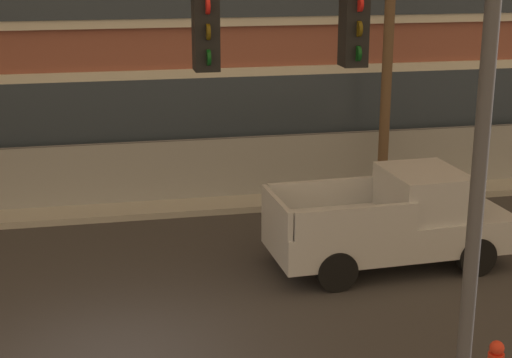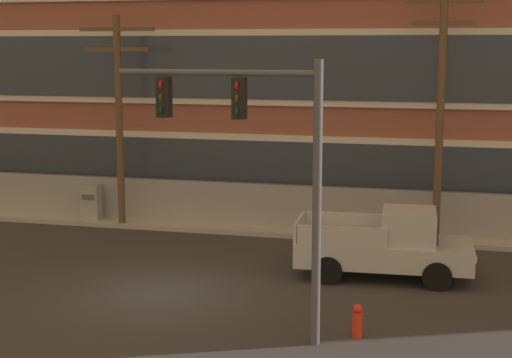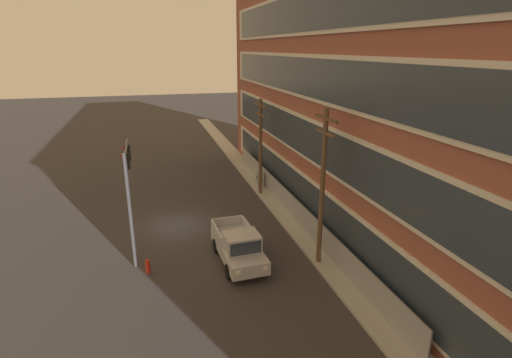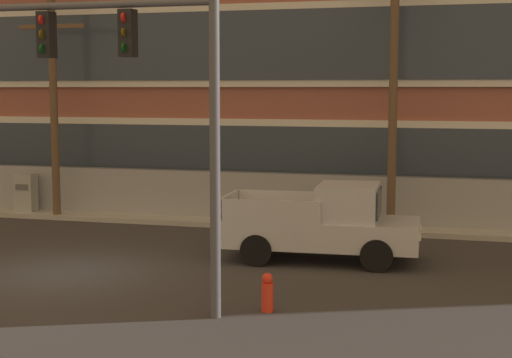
% 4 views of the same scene
% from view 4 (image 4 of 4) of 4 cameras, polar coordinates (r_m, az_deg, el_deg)
% --- Properties ---
extents(ground_plane, '(160.00, 160.00, 0.00)m').
position_cam_4_polar(ground_plane, '(19.51, -13.67, -6.62)').
color(ground_plane, '#333030').
extents(sidewalk_building_side, '(80.00, 1.62, 0.16)m').
position_cam_4_polar(sidewalk_building_side, '(26.20, -5.70, -2.93)').
color(sidewalk_building_side, '#9E9B93').
rests_on(sidewalk_building_side, ground).
extents(chain_link_fence, '(28.47, 0.06, 1.72)m').
position_cam_4_polar(chain_link_fence, '(26.00, -3.67, -1.21)').
color(chain_link_fence, gray).
rests_on(chain_link_fence, ground).
extents(traffic_signal_mast, '(4.62, 0.43, 6.30)m').
position_cam_4_polar(traffic_signal_mast, '(15.19, -7.58, 6.58)').
color(traffic_signal_mast, '#4C4C51').
rests_on(traffic_signal_mast, ground).
extents(pickup_truck_silver, '(5.08, 2.26, 2.00)m').
position_cam_4_polar(pickup_truck_silver, '(20.09, 5.05, -3.33)').
color(pickup_truck_silver, '#B2B5BA').
rests_on(pickup_truck_silver, ground).
extents(utility_pole_near_corner, '(2.79, 0.26, 7.64)m').
position_cam_4_polar(utility_pole_near_corner, '(27.11, -14.52, 6.20)').
color(utility_pole_near_corner, brown).
rests_on(utility_pole_near_corner, ground).
extents(utility_pole_midblock, '(2.39, 0.26, 8.48)m').
position_cam_4_polar(utility_pole_midblock, '(23.74, 9.97, 7.19)').
color(utility_pole_midblock, brown).
rests_on(utility_pole_midblock, ground).
extents(electrical_cabinet, '(0.69, 0.50, 1.47)m').
position_cam_4_polar(electrical_cabinet, '(28.34, -16.39, -1.10)').
color(electrical_cabinet, '#939993').
rests_on(electrical_cabinet, ground).
extents(fire_hydrant, '(0.24, 0.24, 0.78)m').
position_cam_4_polar(fire_hydrant, '(15.65, 0.83, -8.27)').
color(fire_hydrant, red).
rests_on(fire_hydrant, ground).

